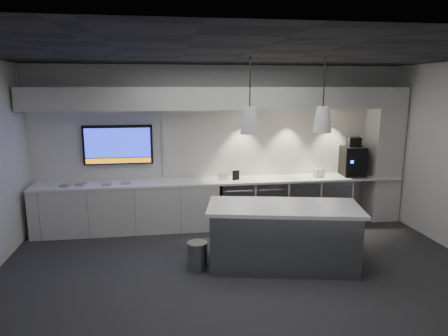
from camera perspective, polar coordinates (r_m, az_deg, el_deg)
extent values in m
plane|color=#2B2B2E|center=(5.73, 3.03, -15.46)|extent=(7.00, 7.00, 0.00)
plane|color=black|center=(5.13, 3.40, 15.99)|extent=(7.00, 7.00, 0.00)
plane|color=silver|center=(7.66, -0.54, 3.23)|extent=(7.00, 0.00, 7.00)
plane|color=silver|center=(2.92, 13.22, -10.76)|extent=(7.00, 0.00, 7.00)
cube|color=white|center=(7.45, -0.19, -1.84)|extent=(6.80, 0.65, 0.04)
cube|color=silver|center=(7.53, -13.54, -5.57)|extent=(3.30, 0.63, 0.86)
cube|color=gray|center=(7.61, 1.68, -5.12)|extent=(0.60, 0.61, 0.85)
cube|color=gray|center=(7.74, 6.30, -4.89)|extent=(0.60, 0.61, 0.85)
cube|color=gray|center=(7.92, 10.72, -4.65)|extent=(0.60, 0.61, 0.85)
cube|color=gray|center=(8.14, 14.93, -4.40)|extent=(0.60, 0.61, 0.85)
cube|color=silver|center=(7.88, 8.17, 3.72)|extent=(4.60, 0.03, 1.30)
cube|color=silver|center=(7.28, -0.23, 9.92)|extent=(6.90, 0.60, 0.40)
cube|color=silver|center=(8.46, 21.79, 1.82)|extent=(0.55, 0.55, 2.60)
cube|color=black|center=(7.58, -14.89, 3.22)|extent=(1.25, 0.06, 0.72)
cube|color=#141EC0|center=(7.54, -14.94, 3.49)|extent=(1.17, 0.00, 0.54)
cube|color=#CA720B|center=(7.59, -14.81, 1.02)|extent=(1.17, 0.00, 0.09)
cube|color=gray|center=(5.98, 8.41, -9.82)|extent=(2.20, 1.24, 0.87)
cube|color=white|center=(5.83, 8.54, -5.58)|extent=(2.32, 1.36, 0.05)
cylinder|color=gray|center=(5.91, -3.82, -12.41)|extent=(0.32, 0.32, 0.41)
cube|color=black|center=(8.18, 17.89, 0.96)|extent=(0.46, 0.51, 0.57)
cube|color=black|center=(8.13, 18.05, 3.57)|extent=(0.25, 0.25, 0.19)
cube|color=gray|center=(8.01, 18.56, -1.25)|extent=(0.33, 0.23, 0.03)
cube|color=black|center=(7.42, 1.70, -1.04)|extent=(0.14, 0.06, 0.18)
cube|color=white|center=(7.38, -0.17, -1.26)|extent=(0.18, 0.06, 0.14)
cube|color=gray|center=(7.50, -21.73, -2.33)|extent=(0.19, 0.19, 0.02)
cube|color=gray|center=(7.51, -19.81, -2.17)|extent=(0.19, 0.19, 0.02)
cube|color=gray|center=(7.36, -16.45, -2.23)|extent=(0.19, 0.19, 0.02)
cube|color=gray|center=(7.36, -13.85, -2.09)|extent=(0.19, 0.19, 0.02)
cone|color=silver|center=(5.47, 3.68, 6.79)|extent=(0.26, 0.26, 0.37)
cylinder|color=black|center=(5.45, 3.75, 12.38)|extent=(0.02, 0.02, 0.70)
cone|color=silver|center=(5.77, 13.89, 6.72)|extent=(0.26, 0.26, 0.37)
cylinder|color=black|center=(5.76, 14.14, 12.01)|extent=(0.02, 0.02, 0.70)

